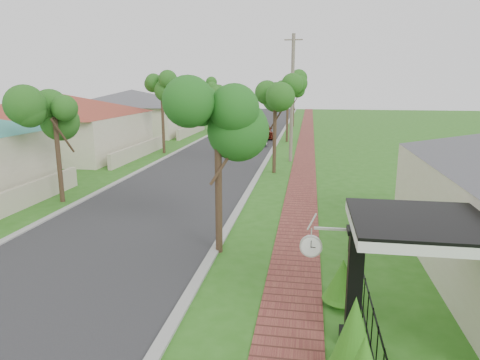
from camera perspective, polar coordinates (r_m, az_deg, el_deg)
The scene contains 16 objects.
ground at distance 11.26m, azimuth -10.60°, elevation -15.54°, with size 160.00×160.00×0.00m, color #2A6618.
road at distance 30.47m, azimuth -3.29°, elevation 2.80°, with size 7.00×120.00×0.02m, color #28282B.
kerb_right at distance 29.90m, azimuth 3.57°, elevation 2.61°, with size 0.30×120.00×0.10m, color #9E9E99.
kerb_left at distance 31.45m, azimuth -9.80°, elevation 2.95°, with size 0.30×120.00×0.10m, color #9E9E99.
sidewalk at distance 29.76m, azimuth 8.56°, elevation 2.44°, with size 1.50×120.00×0.03m, color brown.
porch_post at distance 9.34m, azimuth 14.95°, elevation -14.32°, with size 0.48×0.48×2.52m.
picket_fence at distance 10.53m, azimuth 16.20°, elevation -14.71°, with size 0.03×8.02×1.00m.
street_trees at distance 36.69m, azimuth -0.83°, elevation 11.65°, with size 10.70×37.65×5.89m.
hedge_row at distance 8.71m, azimuth 14.71°, elevation -19.25°, with size 0.86×4.84×1.83m.
far_house_red at distance 34.76m, azimuth -23.14°, elevation 6.94°, with size 15.56×15.56×4.60m.
far_house_grey at distance 47.16m, azimuth -14.05°, elevation 8.88°, with size 15.56×15.56×4.60m.
parked_car_red at distance 41.88m, azimuth 3.00°, elevation 6.64°, with size 1.84×4.57×1.56m, color #58160D.
parked_car_white at distance 38.07m, azimuth 2.35°, elevation 6.08°, with size 1.73×4.96×1.64m, color white.
near_tree at distance 12.98m, azimuth -2.98°, elevation 6.92°, with size 1.95×1.95×5.00m.
utility_pole at distance 29.32m, azimuth 6.95°, elevation 10.75°, with size 1.20×0.24×8.43m.
station_clock at distance 9.31m, azimuth 9.64°, elevation -8.53°, with size 1.08×0.13×0.67m.
Camera 1 is at (3.53, -9.28, 5.32)m, focal length 32.00 mm.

